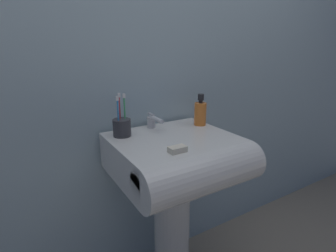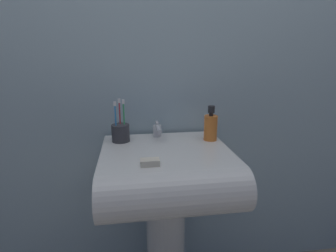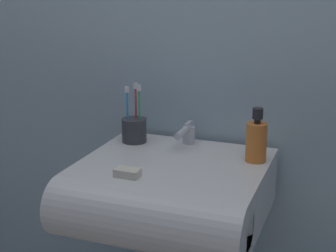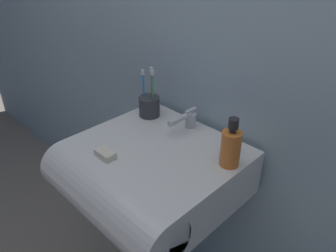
# 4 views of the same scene
# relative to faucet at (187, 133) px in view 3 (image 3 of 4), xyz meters

# --- Properties ---
(wall_back) EXTENTS (5.00, 0.05, 2.40)m
(wall_back) POSITION_rel_faucet_xyz_m (0.02, 0.11, 0.28)
(wall_back) COLOR #9EB7C1
(wall_back) RESTS_ON ground
(sink_basin) EXTENTS (0.55, 0.55, 0.17)m
(sink_basin) POSITION_rel_faucet_xyz_m (0.02, -0.22, -0.13)
(sink_basin) COLOR white
(sink_basin) RESTS_ON sink_pedestal
(faucet) EXTENTS (0.04, 0.14, 0.07)m
(faucet) POSITION_rel_faucet_xyz_m (0.00, 0.00, 0.00)
(faucet) COLOR silver
(faucet) RESTS_ON sink_basin
(toothbrush_cup) EXTENTS (0.08, 0.08, 0.20)m
(toothbrush_cup) POSITION_rel_faucet_xyz_m (-0.18, -0.03, 0.00)
(toothbrush_cup) COLOR #38383D
(toothbrush_cup) RESTS_ON sink_basin
(soap_bottle) EXTENTS (0.06, 0.06, 0.17)m
(soap_bottle) POSITION_rel_faucet_xyz_m (0.25, -0.07, 0.03)
(soap_bottle) COLOR orange
(soap_bottle) RESTS_ON sink_basin
(bar_soap) EXTENTS (0.07, 0.04, 0.02)m
(bar_soap) POSITION_rel_faucet_xyz_m (-0.06, -0.33, -0.03)
(bar_soap) COLOR silver
(bar_soap) RESTS_ON sink_basin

